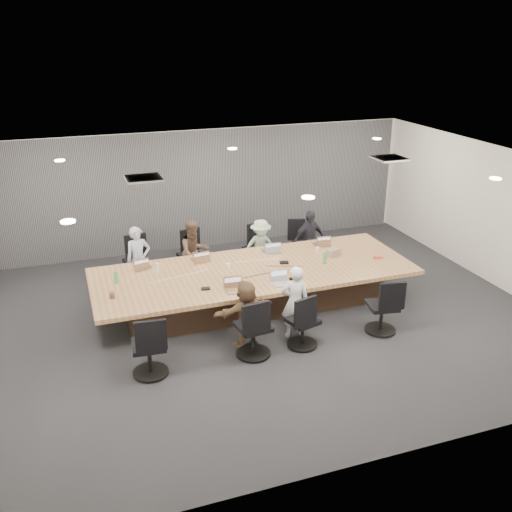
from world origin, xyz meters
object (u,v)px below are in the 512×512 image
object	(u,v)px
chair_7	(382,310)
canvas_bag	(333,252)
laptop_1	(201,259)
chair_2	(255,252)
laptop_6	(283,284)
laptop_2	(270,250)
person_0	(139,260)
chair_4	(149,350)
person_3	(309,239)
conference_table	(254,286)
person_5	(246,314)
chair_5	(253,331)
bottle_green_right	(325,258)
bottle_clear	(158,269)
bottle_green_left	(116,278)
person_2	(261,247)
snack_packet	(378,257)
laptop_5	(236,291)
chair_6	(303,325)
stapler	(293,279)
person_1	(194,253)
mug_brown	(112,295)
chair_0	(137,265)
laptop_3	(320,244)
chair_3	(302,247)
person_6	(295,302)
chair_1	(191,259)

from	to	relation	value
chair_7	canvas_bag	distance (m)	1.88
laptop_1	chair_2	bearing A→B (deg)	-155.66
laptop_6	laptop_2	bearing A→B (deg)	83.83
person_0	canvas_bag	bearing A→B (deg)	-25.71
chair_4	person_3	world-z (taller)	person_3
conference_table	person_5	xyz separation A→B (m)	(-0.61, -1.35, 0.18)
chair_5	chair_7	size ratio (longest dim) A/B	1.04
laptop_1	person_3	xyz separation A→B (m)	(2.56, 0.55, -0.09)
person_5	bottle_green_right	world-z (taller)	person_5
chair_2	canvas_bag	world-z (taller)	canvas_bag
laptop_6	bottle_clear	size ratio (longest dim) A/B	1.40
bottle_green_left	person_2	bearing A→B (deg)	20.12
canvas_bag	bottle_green_right	bearing A→B (deg)	-137.21
snack_packet	chair_5	bearing A→B (deg)	-155.06
laptop_5	laptop_1	bearing A→B (deg)	103.01
chair_6	stapler	world-z (taller)	stapler
person_1	mug_brown	size ratio (longest dim) A/B	13.40
laptop_2	stapler	world-z (taller)	stapler
bottle_green_left	canvas_bag	size ratio (longest dim) A/B	0.86
laptop_6	stapler	bearing A→B (deg)	30.08
chair_4	laptop_6	world-z (taller)	chair_4
chair_0	laptop_2	world-z (taller)	chair_0
laptop_3	bottle_green_right	world-z (taller)	bottle_green_right
conference_table	canvas_bag	distance (m)	1.77
chair_0	chair_3	distance (m)	3.70
laptop_3	laptop_5	xyz separation A→B (m)	(-2.34, -1.60, 0.00)
mug_brown	canvas_bag	world-z (taller)	canvas_bag
chair_0	bottle_green_right	world-z (taller)	bottle_green_right
laptop_5	canvas_bag	distance (m)	2.50
chair_3	person_3	distance (m)	0.46
conference_table	chair_6	size ratio (longest dim) A/B	7.63
laptop_1	snack_packet	distance (m)	3.49
laptop_3	bottle_green_left	distance (m)	4.29
chair_3	stapler	xyz separation A→B (m)	(-1.23, -2.39, 0.40)
conference_table	laptop_1	world-z (taller)	laptop_1
laptop_3	person_6	world-z (taller)	person_6
person_2	person_3	size ratio (longest dim) A/B	0.94
chair_1	snack_packet	xyz separation A→B (m)	(3.33, -1.96, 0.35)
chair_3	laptop_2	bearing A→B (deg)	55.13
laptop_2	snack_packet	xyz separation A→B (m)	(1.88, -1.06, 0.01)
chair_1	chair_3	world-z (taller)	chair_1
laptop_1	laptop_2	world-z (taller)	same
chair_1	chair_2	world-z (taller)	chair_1
chair_5	laptop_1	xyz separation A→B (m)	(-0.22, 2.50, 0.31)
conference_table	chair_4	xyz separation A→B (m)	(-2.28, -1.70, 0.03)
stapler	conference_table	bearing A→B (deg)	133.76
chair_2	chair_3	distance (m)	1.12
chair_6	laptop_5	size ratio (longest dim) A/B	2.42
chair_3	bottle_green_left	distance (m)	4.53
person_1	stapler	bearing A→B (deg)	-70.64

